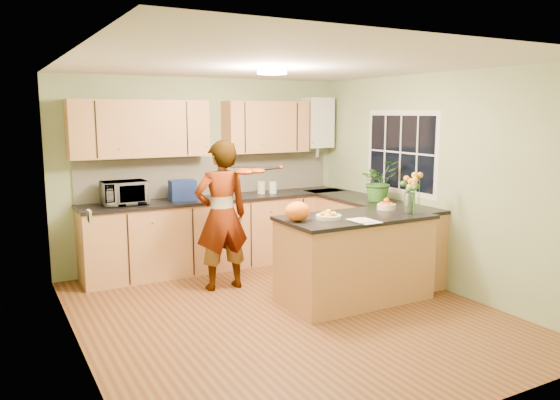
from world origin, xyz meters
TOP-DOWN VIEW (x-y plane):
  - floor at (0.00, 0.00)m, footprint 4.50×4.50m
  - ceiling at (0.00, 0.00)m, footprint 4.00×4.50m
  - wall_back at (0.00, 2.25)m, footprint 4.00×0.02m
  - wall_front at (0.00, -2.25)m, footprint 4.00×0.02m
  - wall_left at (-2.00, 0.00)m, footprint 0.02×4.50m
  - wall_right at (2.00, 0.00)m, footprint 0.02×4.50m
  - back_counter at (0.10, 1.95)m, footprint 3.64×0.62m
  - right_counter at (1.70, 0.85)m, footprint 0.62×2.24m
  - splashback at (0.10, 2.23)m, footprint 3.60×0.02m
  - upper_cabinets at (-0.18, 2.08)m, footprint 3.20×0.34m
  - boiler at (1.70, 2.09)m, footprint 0.40×0.30m
  - window_right at (1.99, 0.60)m, footprint 0.01×1.30m
  - light_switch at (-1.99, -0.60)m, footprint 0.02×0.09m
  - ceiling_lamp at (0.00, 0.30)m, footprint 0.30×0.30m
  - peninsula_island at (0.86, 0.00)m, footprint 1.65×0.84m
  - fruit_dish at (0.51, 0.00)m, footprint 0.27×0.27m
  - orange_bowl at (1.41, 0.15)m, footprint 0.21×0.21m
  - flower_vase at (1.46, -0.18)m, footprint 0.27×0.27m
  - orange_bag at (0.16, 0.05)m, footprint 0.28×0.24m
  - papers at (0.76, -0.30)m, footprint 0.22×0.31m
  - violinist at (-0.25, 1.07)m, footprint 0.65×0.44m
  - violin at (-0.05, 0.85)m, footprint 0.60×0.52m
  - microwave at (-1.15, 1.95)m, footprint 0.53×0.36m
  - blue_box at (-0.42, 1.95)m, footprint 0.34×0.26m
  - kettle at (0.29, 1.94)m, footprint 0.16×0.16m
  - jar_cream at (0.72, 1.97)m, footprint 0.14×0.14m
  - jar_white at (0.87, 1.92)m, footprint 0.13×0.13m
  - potted_plant at (1.70, 0.66)m, footprint 0.48×0.42m

SIDE VIEW (x-z plane):
  - floor at x=0.00m, z-range 0.00..0.00m
  - back_counter at x=0.10m, z-range 0.00..0.94m
  - right_counter at x=1.70m, z-range 0.00..0.94m
  - peninsula_island at x=0.86m, z-range 0.00..0.94m
  - violinist at x=-0.25m, z-range 0.00..1.74m
  - papers at x=0.76m, z-range 0.94..0.96m
  - fruit_dish at x=0.51m, z-range 0.94..1.03m
  - orange_bowl at x=1.41m, z-range 0.93..1.06m
  - jar_white at x=0.87m, z-range 0.94..1.10m
  - jar_cream at x=0.72m, z-range 0.94..1.11m
  - orange_bag at x=0.16m, z-range 0.94..1.15m
  - kettle at x=0.29m, z-range 0.91..1.21m
  - blue_box at x=-0.42m, z-range 0.94..1.20m
  - microwave at x=-1.15m, z-range 0.94..1.23m
  - splashback at x=0.10m, z-range 0.94..1.46m
  - potted_plant at x=1.70m, z-range 0.94..1.46m
  - wall_back at x=0.00m, z-range 0.00..2.50m
  - wall_front at x=0.00m, z-range 0.00..2.50m
  - wall_left at x=-2.00m, z-range 0.00..2.50m
  - wall_right at x=2.00m, z-range 0.00..2.50m
  - flower_vase at x=1.46m, z-range 1.03..1.53m
  - light_switch at x=-1.99m, z-range 1.26..1.34m
  - violin at x=-0.05m, z-range 1.32..1.47m
  - window_right at x=1.99m, z-range 1.02..2.08m
  - upper_cabinets at x=-0.18m, z-range 1.50..2.20m
  - boiler at x=1.70m, z-range 1.47..2.33m
  - ceiling_lamp at x=0.00m, z-range 2.43..2.50m
  - ceiling at x=0.00m, z-range 2.49..2.51m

